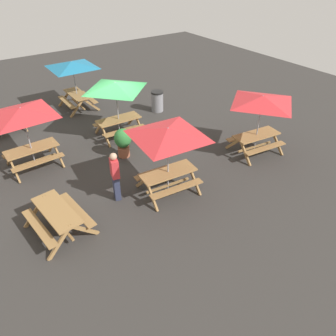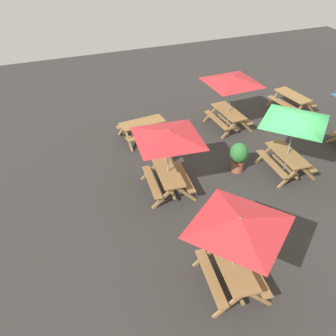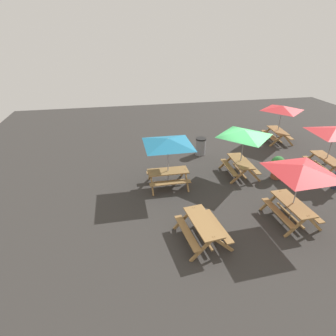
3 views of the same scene
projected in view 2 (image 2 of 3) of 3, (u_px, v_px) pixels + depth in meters
The scene contains 9 objects.
ground_plane at pixel (275, 169), 13.62m from camera, with size 29.59×29.59×0.00m, color #33302D.
picnic_table_0 at pixel (168, 139), 11.50m from camera, with size 2.82×2.82×2.34m.
picnic_table_2 at pixel (292, 99), 17.16m from camera, with size 1.95×1.71×0.81m.
picnic_table_3 at pixel (294, 123), 12.37m from camera, with size 2.07×2.07×2.34m.
picnic_table_4 at pixel (143, 126), 15.06m from camera, with size 1.70×1.94×0.81m.
picnic_table_5 at pixel (239, 228), 8.38m from camera, with size 2.23×2.23×2.34m.
picnic_table_6 at pixel (232, 83), 15.03m from camera, with size 2.83×2.83×2.34m.
potted_plant_0 at pixel (239, 155), 13.19m from camera, with size 0.64×0.64×1.13m.
person_standing at pixel (169, 142), 13.48m from camera, with size 0.30×0.40×1.67m.
Camera 2 is at (8.92, -7.60, 7.97)m, focal length 40.00 mm.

